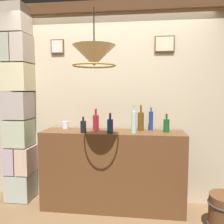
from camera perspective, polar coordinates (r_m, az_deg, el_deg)
name	(u,v)px	position (r m, az deg, el deg)	size (l,w,h in m)	color
panelled_rear_partition	(115,97)	(3.20, 0.78, 3.60)	(3.58, 0.15, 2.69)	#BCAD8E
stone_pillar	(19,105)	(3.44, -21.66, 1.68)	(0.36, 0.39, 2.62)	#A6B1A3
bar_shelf_unit	(112,170)	(3.08, 0.12, -13.95)	(1.79, 0.44, 1.00)	brown
liquor_bottle_scotch	(83,126)	(2.86, -7.02, -3.51)	(0.07, 0.07, 0.21)	black
liquor_bottle_gin	(96,122)	(3.03, -3.97, -2.47)	(0.08, 0.08, 0.29)	maroon
liquor_bottle_vodka	(141,121)	(3.01, 7.02, -2.20)	(0.08, 0.08, 0.34)	brown
liquor_bottle_port	(166,125)	(2.96, 13.13, -3.16)	(0.07, 0.07, 0.23)	#185321
liquor_bottle_brandy	(134,121)	(2.85, 5.35, -2.31)	(0.06, 0.06, 0.34)	#A7D1CC
liquor_bottle_tequila	(151,121)	(3.06, 9.46, -2.07)	(0.05, 0.05, 0.30)	navy
liquor_bottle_amaro	(110,126)	(2.81, -0.46, -3.33)	(0.07, 0.07, 0.25)	navy
glass_tumbler_rocks	(65,125)	(3.22, -11.31, -3.11)	(0.08, 0.08, 0.10)	silver
pendant_lamp	(94,57)	(2.27, -4.38, 13.34)	(0.42, 0.42, 0.54)	beige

